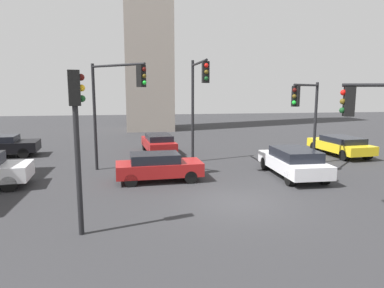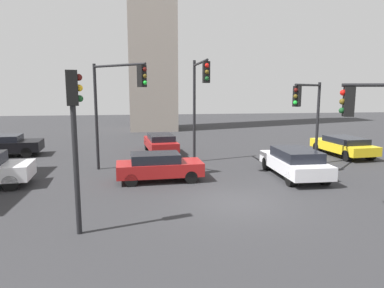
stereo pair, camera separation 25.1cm
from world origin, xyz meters
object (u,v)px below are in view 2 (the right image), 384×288
(traffic_light_0, at_px, (199,91))
(car_2, at_px, (161,143))
(car_4, at_px, (295,162))
(traffic_light_3, at_px, (117,94))
(car_3, at_px, (2,145))
(car_0, at_px, (344,145))
(car_5, at_px, (159,166))
(traffic_light_4, at_px, (74,122))
(traffic_light_1, at_px, (308,106))

(traffic_light_0, xyz_separation_m, car_2, (-1.86, 4.83, -3.51))
(traffic_light_0, distance_m, car_4, 6.11)
(traffic_light_0, relative_size, traffic_light_3, 1.06)
(traffic_light_0, xyz_separation_m, car_4, (4.37, -2.49, -3.47))
(traffic_light_0, xyz_separation_m, car_3, (-12.04, 5.19, -3.49))
(car_0, bearing_deg, car_3, 77.02)
(car_4, xyz_separation_m, car_5, (-6.67, 0.17, -0.05))
(traffic_light_4, xyz_separation_m, car_3, (-7.11, 13.29, -2.66))
(traffic_light_4, bearing_deg, car_3, 105.46)
(car_0, xyz_separation_m, car_3, (-21.86, 2.94, 0.04))
(traffic_light_0, height_order, traffic_light_4, traffic_light_0)
(traffic_light_1, distance_m, car_4, 3.26)
(car_3, bearing_deg, traffic_light_4, -66.56)
(car_3, distance_m, car_5, 12.30)
(traffic_light_3, height_order, car_5, traffic_light_3)
(car_4, relative_size, car_5, 1.15)
(car_4, bearing_deg, traffic_light_4, 121.41)
(traffic_light_3, xyz_separation_m, car_2, (2.40, 5.49, -3.34))
(traffic_light_0, bearing_deg, car_2, -159.13)
(traffic_light_0, relative_size, traffic_light_4, 1.22)
(traffic_light_4, bearing_deg, traffic_light_0, 46.00)
(traffic_light_4, height_order, car_2, traffic_light_4)
(traffic_light_0, height_order, car_0, traffic_light_0)
(car_0, bearing_deg, car_5, 105.34)
(car_2, bearing_deg, traffic_light_1, -134.49)
(traffic_light_3, distance_m, car_4, 9.42)
(car_0, bearing_deg, car_4, 125.73)
(traffic_light_0, bearing_deg, car_4, 60.08)
(car_4, height_order, car_5, car_4)
(traffic_light_3, bearing_deg, car_5, 5.44)
(traffic_light_0, bearing_deg, traffic_light_3, -81.44)
(car_2, height_order, car_5, car_5)
(car_0, distance_m, car_4, 7.22)
(traffic_light_1, relative_size, car_4, 0.99)
(traffic_light_4, xyz_separation_m, car_0, (14.74, 10.35, -2.70))
(car_2, distance_m, car_4, 9.61)
(traffic_light_0, distance_m, car_3, 13.57)
(car_0, xyz_separation_m, car_5, (-12.12, -4.57, 0.01))
(car_5, bearing_deg, car_4, -4.97)
(car_4, bearing_deg, traffic_light_0, 60.63)
(car_0, xyz_separation_m, car_2, (-11.68, 2.57, 0.02))
(car_2, xyz_separation_m, car_4, (6.24, -7.32, 0.04))
(traffic_light_4, bearing_deg, traffic_light_3, 72.20)
(traffic_light_0, height_order, traffic_light_3, traffic_light_0)
(car_2, xyz_separation_m, car_5, (-0.44, -7.15, -0.01))
(traffic_light_4, bearing_deg, car_0, 22.38)
(traffic_light_0, distance_m, traffic_light_4, 9.52)
(traffic_light_1, height_order, car_2, traffic_light_1)
(car_3, relative_size, car_5, 1.17)
(car_3, distance_m, car_4, 18.12)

